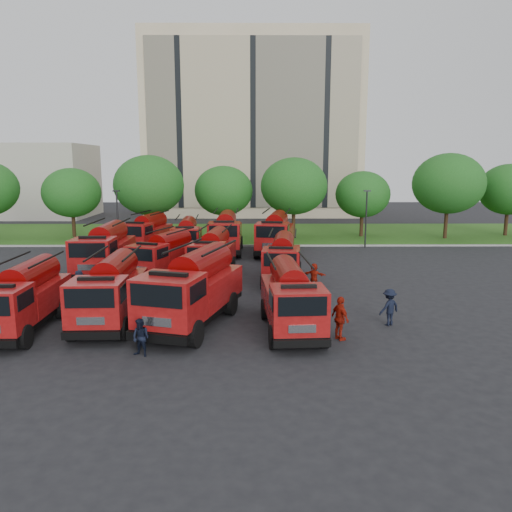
{
  "coord_description": "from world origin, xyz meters",
  "views": [
    {
      "loc": [
        1.92,
        -26.77,
        7.45
      ],
      "look_at": [
        2.14,
        3.49,
        1.8
      ],
      "focal_mm": 35.0,
      "sensor_mm": 36.0,
      "label": 1
    }
  ],
  "objects": [
    {
      "name": "curb",
      "position": [
        0.0,
        17.9,
        0.07
      ],
      "size": [
        70.0,
        0.3,
        0.14
      ],
      "primitive_type": "cube",
      "color": "gray",
      "rests_on": "ground"
    },
    {
      "name": "fire_truck_2",
      "position": [
        -0.84,
        -4.35,
        1.72
      ],
      "size": [
        4.54,
        7.94,
        3.43
      ],
      "rotation": [
        0.0,
        0.0,
        -0.28
      ],
      "color": "black",
      "rests_on": "ground"
    },
    {
      "name": "fire_truck_7",
      "position": [
        3.82,
        4.34,
        1.47
      ],
      "size": [
        2.86,
        6.61,
        2.92
      ],
      "rotation": [
        0.0,
        0.0,
        -0.1
      ],
      "color": "black",
      "rests_on": "ground"
    },
    {
      "name": "firefighter_5",
      "position": [
        5.65,
        2.65,
        0.0
      ],
      "size": [
        1.52,
        1.18,
        1.51
      ],
      "primitive_type": "imported",
      "rotation": [
        0.0,
        0.0,
        2.66
      ],
      "color": "#99190B",
      "rests_on": "ground"
    },
    {
      "name": "tree_2",
      "position": [
        -8.0,
        21.5,
        5.35
      ],
      "size": [
        6.72,
        6.72,
        8.22
      ],
      "color": "#382314",
      "rests_on": "ground"
    },
    {
      "name": "firefighter_4",
      "position": [
        -7.66,
        0.12,
        0.0
      ],
      "size": [
        0.95,
        0.9,
        1.63
      ],
      "primitive_type": "imported",
      "rotation": [
        0.0,
        0.0,
        2.5
      ],
      "color": "black",
      "rests_on": "ground"
    },
    {
      "name": "fire_truck_11",
      "position": [
        3.83,
        14.32,
        1.69
      ],
      "size": [
        3.64,
        7.7,
        3.37
      ],
      "rotation": [
        0.0,
        0.0,
        -0.15
      ],
      "color": "black",
      "rests_on": "ground"
    },
    {
      "name": "fire_truck_8",
      "position": [
        -7.18,
        15.73,
        1.57
      ],
      "size": [
        3.61,
        7.15,
        3.11
      ],
      "rotation": [
        0.0,
        0.0,
        -0.19
      ],
      "color": "black",
      "rests_on": "ground"
    },
    {
      "name": "tree_6",
      "position": [
        21.0,
        22.0,
        5.49
      ],
      "size": [
        6.89,
        6.89,
        8.42
      ],
      "color": "#382314",
      "rests_on": "ground"
    },
    {
      "name": "fire_truck_1",
      "position": [
        -4.74,
        -4.06,
        1.55
      ],
      "size": [
        2.66,
        6.86,
        3.09
      ],
      "rotation": [
        0.0,
        0.0,
        0.03
      ],
      "color": "black",
      "rests_on": "ground"
    },
    {
      "name": "tree_5",
      "position": [
        13.0,
        23.5,
        4.35
      ],
      "size": [
        5.46,
        5.46,
        6.68
      ],
      "color": "#382314",
      "rests_on": "ground"
    },
    {
      "name": "tree_3",
      "position": [
        -1.0,
        24.0,
        4.68
      ],
      "size": [
        5.88,
        5.88,
        7.19
      ],
      "color": "#382314",
      "rests_on": "ground"
    },
    {
      "name": "fire_truck_10",
      "position": [
        -0.32,
        14.89,
        1.69
      ],
      "size": [
        2.73,
        7.37,
        3.35
      ],
      "rotation": [
        0.0,
        0.0,
        -0.0
      ],
      "color": "black",
      "rests_on": "ground"
    },
    {
      "name": "firefighter_3",
      "position": [
        8.27,
        -4.5,
        0.0
      ],
      "size": [
        1.26,
        1.07,
        1.73
      ],
      "primitive_type": "imported",
      "rotation": [
        0.0,
        0.0,
        3.68
      ],
      "color": "black",
      "rests_on": "ground"
    },
    {
      "name": "lamp_post_0",
      "position": [
        -10.0,
        17.2,
        2.9
      ],
      "size": [
        0.6,
        0.25,
        5.11
      ],
      "color": "black",
      "rests_on": "ground"
    },
    {
      "name": "ground",
      "position": [
        0.0,
        0.0,
        0.0
      ],
      "size": [
        140.0,
        140.0,
        0.0
      ],
      "primitive_type": "plane",
      "color": "black",
      "rests_on": "ground"
    },
    {
      "name": "fire_truck_9",
      "position": [
        -3.48,
        13.97,
        1.47
      ],
      "size": [
        2.67,
        6.56,
        2.93
      ],
      "rotation": [
        0.0,
        0.0,
        0.06
      ],
      "color": "black",
      "rests_on": "ground"
    },
    {
      "name": "side_building",
      "position": [
        -30.0,
        44.0,
        5.0
      ],
      "size": [
        18.0,
        12.0,
        10.0
      ],
      "primitive_type": "cube",
      "color": "#A9A596",
      "rests_on": "ground"
    },
    {
      "name": "firefighter_2",
      "position": [
        5.65,
        -6.46,
        0.0
      ],
      "size": [
        1.06,
        1.28,
        1.91
      ],
      "primitive_type": "imported",
      "rotation": [
        0.0,
        0.0,
        2.02
      ],
      "color": "#99190B",
      "rests_on": "ground"
    },
    {
      "name": "fire_truck_3",
      "position": [
        3.65,
        -5.1,
        1.49
      ],
      "size": [
        2.71,
        6.63,
        2.96
      ],
      "rotation": [
        0.0,
        0.0,
        0.06
      ],
      "color": "black",
      "rests_on": "ground"
    },
    {
      "name": "fire_truck_5",
      "position": [
        -4.0,
        6.04,
        1.45
      ],
      "size": [
        4.1,
        6.67,
        2.87
      ],
      "rotation": [
        0.0,
        0.0,
        -0.33
      ],
      "color": "black",
      "rests_on": "ground"
    },
    {
      "name": "fire_truck_4",
      "position": [
        -8.02,
        6.32,
        1.7
      ],
      "size": [
        2.77,
        7.45,
        3.38
      ],
      "rotation": [
        0.0,
        0.0,
        0.0
      ],
      "color": "black",
      "rests_on": "ground"
    },
    {
      "name": "tree_4",
      "position": [
        6.0,
        22.5,
        5.22
      ],
      "size": [
        6.55,
        6.55,
        8.01
      ],
      "color": "#382314",
      "rests_on": "ground"
    },
    {
      "name": "firefighter_1",
      "position": [
        -2.44,
        -8.24,
        0.0
      ],
      "size": [
        0.84,
        0.67,
        1.51
      ],
      "primitive_type": "imported",
      "rotation": [
        0.0,
        0.0,
        -0.43
      ],
      "color": "black",
      "rests_on": "ground"
    },
    {
      "name": "tree_7",
      "position": [
        28.0,
        24.0,
        4.82
      ],
      "size": [
        6.05,
        6.05,
        7.39
      ],
      "color": "#382314",
      "rests_on": "ground"
    },
    {
      "name": "apartment_building",
      "position": [
        2.0,
        47.94,
        12.5
      ],
      "size": [
        30.0,
        14.18,
        25.0
      ],
      "color": "beige",
      "rests_on": "ground"
    },
    {
      "name": "fire_truck_6",
      "position": [
        -0.74,
        6.04,
        1.52
      ],
      "size": [
        2.95,
        6.82,
        3.01
      ],
      "rotation": [
        0.0,
        0.0,
        -0.1
      ],
      "color": "black",
      "rests_on": "ground"
    },
    {
      "name": "firefighter_0",
      "position": [
        3.85,
        -6.05,
        0.0
      ],
      "size": [
        0.6,
        0.47,
        1.52
      ],
      "primitive_type": "imported",
      "rotation": [
        0.0,
        0.0,
        0.12
      ],
      "color": "#99190B",
      "rests_on": "ground"
    },
    {
      "name": "fire_truck_0",
      "position": [
        -8.42,
        -5.06,
        1.51
      ],
      "size": [
        2.51,
        6.62,
        3.0
      ],
      "rotation": [
        0.0,
        0.0,
        0.01
      ],
      "color": "black",
      "rests_on": "ground"
    },
    {
      "name": "lamp_post_1",
      "position": [
        12.0,
        17.2,
        2.9
      ],
      "size": [
        0.6,
        0.25,
        5.11
      ],
      "color": "black",
      "rests_on": "ground"
    },
    {
      "name": "lawn",
      "position": [
        0.0,
        26.0,
        0.06
      ],
      "size": [
        70.0,
        16.0,
        0.12
      ],
      "primitive_type": "cube",
      "color": "#285316",
      "rests_on": "ground"
    },
    {
      "name": "tree_1",
      "position": [
        -16.0,
        23.0,
        4.55
      ],
      "size": [
        5.71,
        5.71,
        6.98
      ],
      "color": "#382314",
      "rests_on": "ground"
    }
  ]
}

